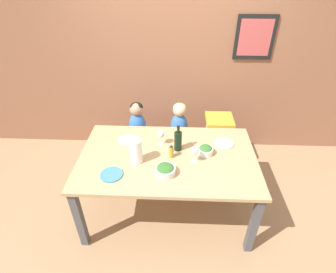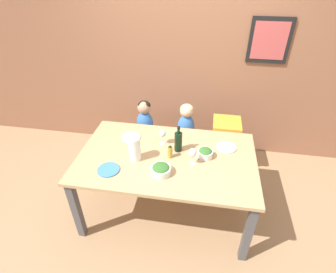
{
  "view_description": "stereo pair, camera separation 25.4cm",
  "coord_description": "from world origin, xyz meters",
  "px_view_note": "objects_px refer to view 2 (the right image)",
  "views": [
    {
      "loc": [
        0.09,
        -2.0,
        2.41
      ],
      "look_at": [
        0.0,
        0.08,
        0.95
      ],
      "focal_mm": 28.0,
      "sensor_mm": 36.0,
      "label": 1
    },
    {
      "loc": [
        0.34,
        -1.98,
        2.41
      ],
      "look_at": [
        0.0,
        0.08,
        0.95
      ],
      "focal_mm": 28.0,
      "sensor_mm": 36.0,
      "label": 2
    }
  ],
  "objects_px": {
    "chair_right_highchair": "(226,133)",
    "salad_bowl_large": "(161,169)",
    "paper_towel_roll": "(135,149)",
    "dinner_plate_back_left": "(131,137)",
    "chair_far_left": "(146,138)",
    "salad_bowl_small": "(205,153)",
    "dinner_plate_front_left": "(109,170)",
    "person_child_left": "(145,118)",
    "wine_bottle": "(178,141)",
    "dinner_plate_back_right": "(226,147)",
    "chair_far_center": "(185,142)",
    "wine_glass_far": "(162,134)",
    "wine_glass_near": "(193,153)",
    "person_child_center": "(186,121)"
  },
  "relations": [
    {
      "from": "wine_bottle",
      "to": "dinner_plate_back_right",
      "type": "relative_size",
      "value": 1.37
    },
    {
      "from": "paper_towel_roll",
      "to": "dinner_plate_front_left",
      "type": "distance_m",
      "value": 0.31
    },
    {
      "from": "person_child_left",
      "to": "salad_bowl_large",
      "type": "height_order",
      "value": "person_child_left"
    },
    {
      "from": "person_child_left",
      "to": "dinner_plate_back_right",
      "type": "relative_size",
      "value": 2.32
    },
    {
      "from": "chair_far_left",
      "to": "dinner_plate_front_left",
      "type": "bearing_deg",
      "value": -94.0
    },
    {
      "from": "salad_bowl_large",
      "to": "wine_bottle",
      "type": "bearing_deg",
      "value": 73.29
    },
    {
      "from": "dinner_plate_front_left",
      "to": "salad_bowl_large",
      "type": "bearing_deg",
      "value": 4.76
    },
    {
      "from": "chair_far_center",
      "to": "dinner_plate_back_left",
      "type": "relative_size",
      "value": 2.23
    },
    {
      "from": "salad_bowl_large",
      "to": "dinner_plate_front_left",
      "type": "bearing_deg",
      "value": -175.24
    },
    {
      "from": "person_child_left",
      "to": "wine_glass_far",
      "type": "distance_m",
      "value": 0.71
    },
    {
      "from": "chair_far_left",
      "to": "wine_glass_near",
      "type": "bearing_deg",
      "value": -51.98
    },
    {
      "from": "chair_right_highchair",
      "to": "salad_bowl_large",
      "type": "distance_m",
      "value": 1.24
    },
    {
      "from": "wine_glass_near",
      "to": "wine_bottle",
      "type": "bearing_deg",
      "value": 130.99
    },
    {
      "from": "paper_towel_roll",
      "to": "person_child_left",
      "type": "bearing_deg",
      "value": 98.08
    },
    {
      "from": "person_child_left",
      "to": "paper_towel_roll",
      "type": "xyz_separation_m",
      "value": [
        0.13,
        -0.89,
        0.19
      ]
    },
    {
      "from": "paper_towel_roll",
      "to": "wine_glass_near",
      "type": "height_order",
      "value": "paper_towel_roll"
    },
    {
      "from": "dinner_plate_back_right",
      "to": "wine_bottle",
      "type": "bearing_deg",
      "value": -166.08
    },
    {
      "from": "wine_bottle",
      "to": "dinner_plate_back_right",
      "type": "distance_m",
      "value": 0.51
    },
    {
      "from": "chair_right_highchair",
      "to": "dinner_plate_back_right",
      "type": "relative_size",
      "value": 3.66
    },
    {
      "from": "chair_far_center",
      "to": "wine_glass_near",
      "type": "height_order",
      "value": "wine_glass_near"
    },
    {
      "from": "wine_glass_near",
      "to": "wine_glass_far",
      "type": "bearing_deg",
      "value": 141.33
    },
    {
      "from": "chair_far_left",
      "to": "wine_bottle",
      "type": "height_order",
      "value": "wine_bottle"
    },
    {
      "from": "paper_towel_roll",
      "to": "wine_glass_near",
      "type": "xyz_separation_m",
      "value": [
        0.55,
        0.02,
        0.0
      ]
    },
    {
      "from": "chair_far_center",
      "to": "dinner_plate_back_left",
      "type": "distance_m",
      "value": 0.87
    },
    {
      "from": "chair_right_highchair",
      "to": "salad_bowl_large",
      "type": "xyz_separation_m",
      "value": [
        -0.62,
        -1.04,
        0.24
      ]
    },
    {
      "from": "chair_far_left",
      "to": "chair_right_highchair",
      "type": "distance_m",
      "value": 1.05
    },
    {
      "from": "chair_right_highchair",
      "to": "salad_bowl_large",
      "type": "relative_size",
      "value": 4.07
    },
    {
      "from": "dinner_plate_front_left",
      "to": "dinner_plate_back_right",
      "type": "relative_size",
      "value": 1.0
    },
    {
      "from": "dinner_plate_back_left",
      "to": "dinner_plate_back_right",
      "type": "distance_m",
      "value": 1.02
    },
    {
      "from": "chair_right_highchair",
      "to": "wine_bottle",
      "type": "bearing_deg",
      "value": -126.91
    },
    {
      "from": "person_child_left",
      "to": "wine_glass_near",
      "type": "distance_m",
      "value": 1.11
    },
    {
      "from": "paper_towel_roll",
      "to": "dinner_plate_back_left",
      "type": "bearing_deg",
      "value": 112.78
    },
    {
      "from": "paper_towel_roll",
      "to": "dinner_plate_back_left",
      "type": "height_order",
      "value": "paper_towel_roll"
    },
    {
      "from": "wine_glass_far",
      "to": "dinner_plate_back_right",
      "type": "distance_m",
      "value": 0.67
    },
    {
      "from": "person_child_left",
      "to": "wine_bottle",
      "type": "height_order",
      "value": "wine_bottle"
    },
    {
      "from": "chair_far_left",
      "to": "person_child_left",
      "type": "height_order",
      "value": "person_child_left"
    },
    {
      "from": "person_child_center",
      "to": "wine_bottle",
      "type": "distance_m",
      "value": 0.71
    },
    {
      "from": "chair_right_highchair",
      "to": "wine_bottle",
      "type": "xyz_separation_m",
      "value": [
        -0.51,
        -0.68,
        0.31
      ]
    },
    {
      "from": "wine_glass_near",
      "to": "salad_bowl_small",
      "type": "xyz_separation_m",
      "value": [
        0.12,
        0.12,
        -0.08
      ]
    },
    {
      "from": "chair_right_highchair",
      "to": "wine_glass_far",
      "type": "bearing_deg",
      "value": -139.15
    },
    {
      "from": "salad_bowl_small",
      "to": "chair_far_center",
      "type": "bearing_deg",
      "value": 109.4
    },
    {
      "from": "wine_bottle",
      "to": "wine_glass_far",
      "type": "xyz_separation_m",
      "value": [
        -0.18,
        0.09,
        0.01
      ]
    },
    {
      "from": "person_child_center",
      "to": "wine_glass_far",
      "type": "relative_size",
      "value": 2.78
    },
    {
      "from": "chair_far_left",
      "to": "person_child_left",
      "type": "xyz_separation_m",
      "value": [
        -0.0,
        0.0,
        0.32
      ]
    },
    {
      "from": "person_child_left",
      "to": "person_child_center",
      "type": "distance_m",
      "value": 0.53
    },
    {
      "from": "person_child_left",
      "to": "salad_bowl_small",
      "type": "height_order",
      "value": "person_child_left"
    },
    {
      "from": "person_child_center",
      "to": "dinner_plate_back_left",
      "type": "xyz_separation_m",
      "value": [
        -0.55,
        -0.55,
        0.08
      ]
    },
    {
      "from": "salad_bowl_large",
      "to": "paper_towel_roll",
      "type": "bearing_deg",
      "value": 150.61
    },
    {
      "from": "salad_bowl_small",
      "to": "person_child_left",
      "type": "bearing_deg",
      "value": 136.88
    },
    {
      "from": "salad_bowl_large",
      "to": "salad_bowl_small",
      "type": "xyz_separation_m",
      "value": [
        0.38,
        0.3,
        0.0
      ]
    }
  ]
}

